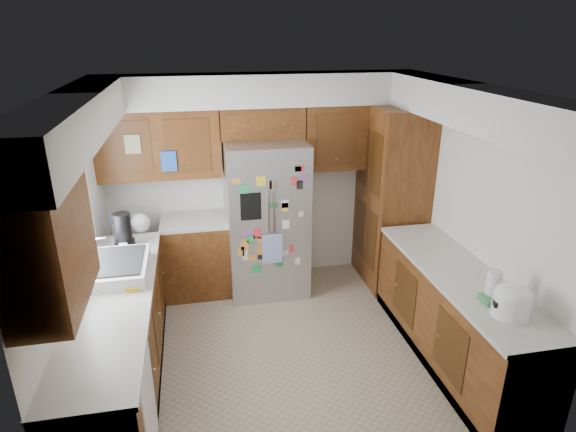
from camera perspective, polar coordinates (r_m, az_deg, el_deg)
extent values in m
plane|color=tan|center=(4.95, -0.17, -15.21)|extent=(3.60, 3.60, 0.00)
cube|color=silver|center=(5.81, -3.24, 4.33)|extent=(3.60, 0.04, 2.50)
cube|color=silver|center=(4.38, -24.03, -3.45)|extent=(0.04, 3.20, 2.50)
cube|color=silver|center=(4.97, 20.65, -0.07)|extent=(0.04, 3.20, 2.50)
cube|color=silver|center=(2.96, 5.97, -13.83)|extent=(3.60, 0.04, 2.50)
cube|color=white|center=(4.00, -0.21, 15.06)|extent=(3.60, 3.20, 0.02)
cube|color=silver|center=(5.40, -3.18, 14.71)|extent=(3.60, 0.38, 0.35)
cube|color=silver|center=(4.04, -23.67, 10.72)|extent=(0.38, 3.20, 0.35)
cube|color=silver|center=(4.61, 20.34, 12.30)|extent=(0.38, 3.20, 0.35)
cube|color=#451F0D|center=(5.47, -15.07, 8.25)|extent=(1.33, 0.34, 0.75)
cube|color=#451F0D|center=(5.78, 8.26, 9.44)|extent=(1.33, 0.34, 0.75)
cube|color=#451F0D|center=(3.11, -26.52, -3.21)|extent=(0.34, 0.85, 0.75)
cube|color=white|center=(4.34, -24.31, 1.31)|extent=(0.02, 0.90, 1.05)
cube|color=white|center=(4.33, -23.82, 1.35)|extent=(0.01, 1.02, 1.15)
cube|color=#1E50B3|center=(5.31, -13.93, 6.31)|extent=(0.16, 0.02, 0.22)
cube|color=beige|center=(5.30, -17.94, 8.09)|extent=(0.16, 0.02, 0.20)
cube|color=#451F0D|center=(4.45, -19.32, -14.36)|extent=(0.60, 2.60, 0.88)
cube|color=#451F0D|center=(5.77, -10.80, -4.79)|extent=(0.75, 0.60, 0.88)
cube|color=silver|center=(4.21, -20.09, -9.24)|extent=(0.63, 2.60, 0.04)
cube|color=silver|center=(5.59, -11.12, -0.56)|extent=(0.75, 0.60, 0.04)
cube|color=black|center=(4.68, -18.72, -18.26)|extent=(0.60, 2.60, 0.10)
cube|color=white|center=(3.73, -16.03, -21.48)|extent=(0.01, 0.58, 0.80)
cube|color=#451F0D|center=(4.81, 19.18, -11.41)|extent=(0.60, 2.25, 0.88)
cube|color=silver|center=(4.59, 19.88, -6.55)|extent=(0.63, 2.25, 0.04)
cube|color=black|center=(5.03, 18.63, -15.16)|extent=(0.60, 2.25, 0.10)
cube|color=#451F0D|center=(5.84, 12.18, 2.17)|extent=(0.60, 0.90, 2.15)
cube|color=#9E9EA3|center=(5.55, -2.58, -0.30)|extent=(0.90, 0.75, 1.80)
cylinder|color=silver|center=(5.14, -2.27, -0.35)|extent=(0.02, 0.02, 0.90)
cylinder|color=silver|center=(5.14, -1.61, -0.30)|extent=(0.02, 0.02, 0.90)
cube|color=black|center=(5.07, -4.43, 1.11)|extent=(0.22, 0.01, 0.30)
cube|color=silver|center=(5.27, -1.86, -3.92)|extent=(0.22, 0.01, 0.34)
cube|color=green|center=(5.38, -0.95, -5.48)|extent=(0.07, 0.00, 0.11)
cube|color=black|center=(5.31, -3.23, -4.88)|extent=(0.07, 0.00, 0.06)
cube|color=red|center=(5.06, 0.78, 4.13)|extent=(0.07, 0.00, 0.09)
cube|color=white|center=(5.12, -0.36, 1.43)|extent=(0.08, 0.00, 0.09)
cube|color=orange|center=(5.28, -3.35, -4.18)|extent=(0.07, 0.00, 0.11)
cube|color=orange|center=(5.23, -5.13, -3.50)|extent=(0.09, 0.00, 0.11)
cube|color=yellow|center=(5.13, -0.36, 1.06)|extent=(0.07, 0.00, 0.10)
cube|color=orange|center=(4.96, -6.13, 4.12)|extent=(0.08, 0.00, 0.06)
cube|color=#8C4C99|center=(5.17, -4.81, -2.07)|extent=(0.11, 0.00, 0.07)
cube|color=orange|center=(5.25, -5.58, -4.21)|extent=(0.07, 0.00, 0.12)
cube|color=red|center=(5.19, -3.65, -2.13)|extent=(0.09, 0.00, 0.11)
cube|color=green|center=(5.03, 1.15, 5.60)|extent=(0.08, 0.00, 0.05)
cube|color=yellow|center=(4.99, -3.21, 4.13)|extent=(0.10, 0.00, 0.11)
cube|color=orange|center=(5.03, -1.93, 3.57)|extent=(0.09, 0.00, 0.07)
cube|color=black|center=(5.08, 1.41, 3.70)|extent=(0.07, 0.00, 0.09)
cube|color=#8C4C99|center=(5.07, 1.87, 4.47)|extent=(0.07, 0.00, 0.08)
cube|color=white|center=(5.34, -0.36, -4.36)|extent=(0.08, 0.00, 0.06)
cube|color=orange|center=(5.22, -3.34, -2.84)|extent=(0.06, 0.00, 0.07)
cube|color=green|center=(5.37, -3.72, -6.32)|extent=(0.11, 0.00, 0.09)
cube|color=black|center=(5.02, -2.22, 3.71)|extent=(0.05, 0.00, 0.09)
cube|color=white|center=(5.28, -5.10, -4.68)|extent=(0.06, 0.00, 0.11)
cube|color=red|center=(5.33, 0.42, -3.88)|extent=(0.06, 0.00, 0.08)
cube|color=blue|center=(5.31, -1.37, -4.08)|extent=(0.10, 0.00, 0.08)
cube|color=red|center=(5.03, 1.39, 5.63)|extent=(0.10, 0.00, 0.06)
cube|color=#8C4C99|center=(5.33, -1.54, -4.62)|extent=(0.11, 0.00, 0.12)
cube|color=orange|center=(5.30, -4.30, -4.95)|extent=(0.09, 0.00, 0.06)
cube|color=green|center=(5.00, -5.23, 3.14)|extent=(0.10, 0.00, 0.09)
cube|color=green|center=(5.21, -4.40, -2.77)|extent=(0.08, 0.00, 0.09)
cube|color=green|center=(5.10, -1.80, 1.25)|extent=(0.10, 0.00, 0.05)
cube|color=white|center=(5.42, 1.16, -5.36)|extent=(0.06, 0.00, 0.09)
cube|color=white|center=(5.20, -0.25, -1.02)|extent=(0.08, 0.00, 0.10)
cube|color=white|center=(5.20, 1.55, 0.22)|extent=(0.05, 0.00, 0.06)
cube|color=#451F0D|center=(5.47, -3.14, 11.09)|extent=(0.96, 0.34, 0.35)
sphere|color=blue|center=(5.37, -7.33, 14.24)|extent=(0.29, 0.29, 0.29)
cylinder|color=black|center=(5.46, -2.02, 13.77)|extent=(0.27, 0.27, 0.15)
ellipsoid|color=#333338|center=(5.45, -2.03, 14.57)|extent=(0.25, 0.25, 0.11)
cube|color=white|center=(4.52, -19.56, -5.81)|extent=(0.52, 0.70, 0.12)
cube|color=black|center=(4.49, -19.66, -5.07)|extent=(0.44, 0.60, 0.02)
cylinder|color=silver|center=(4.49, -22.33, -4.13)|extent=(0.02, 0.02, 0.30)
cylinder|color=silver|center=(4.43, -21.80, -2.56)|extent=(0.16, 0.02, 0.02)
cube|color=yellow|center=(4.27, -17.88, -7.84)|extent=(0.10, 0.18, 0.04)
cube|color=black|center=(4.97, -18.74, -3.29)|extent=(0.18, 0.14, 0.10)
cylinder|color=black|center=(4.90, -19.00, -1.27)|extent=(0.16, 0.16, 0.28)
cylinder|color=#9E9EA3|center=(5.19, -19.29, -1.72)|extent=(0.14, 0.14, 0.20)
sphere|color=white|center=(5.34, -17.08, -0.80)|extent=(0.20, 0.20, 0.20)
cube|color=#3F72B2|center=(5.46, -19.46, -0.72)|extent=(0.14, 0.10, 0.18)
cube|color=#BFB28C|center=(5.50, -17.36, -0.52)|extent=(0.10, 0.08, 0.14)
cylinder|color=white|center=(4.88, -18.91, -3.73)|extent=(0.08, 0.08, 0.11)
cylinder|color=white|center=(4.04, 24.99, -9.46)|extent=(0.28, 0.28, 0.19)
ellipsoid|color=white|center=(4.00, 25.20, -8.29)|extent=(0.27, 0.27, 0.12)
cube|color=black|center=(3.96, 23.46, -9.53)|extent=(0.04, 0.06, 0.04)
cylinder|color=white|center=(4.19, 23.15, -7.55)|extent=(0.11, 0.11, 0.25)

